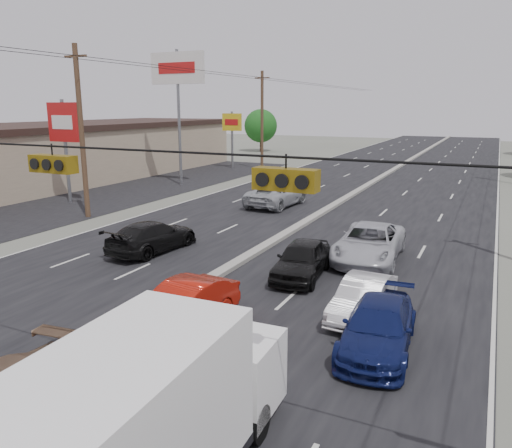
% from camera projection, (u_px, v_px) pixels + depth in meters
% --- Properties ---
extents(ground, '(200.00, 200.00, 0.00)m').
position_uv_depth(ground, '(29.00, 391.00, 11.81)').
color(ground, '#606356').
rests_on(ground, ground).
extents(road_surface, '(20.00, 160.00, 0.02)m').
position_uv_depth(road_surface, '(355.00, 194.00, 38.13)').
color(road_surface, black).
rests_on(road_surface, ground).
extents(center_median, '(0.50, 160.00, 0.20)m').
position_uv_depth(center_median, '(355.00, 193.00, 38.11)').
color(center_median, gray).
rests_on(center_median, ground).
extents(strip_mall, '(12.00, 42.00, 4.60)m').
position_uv_depth(strip_mall, '(53.00, 155.00, 44.14)').
color(strip_mall, tan).
rests_on(strip_mall, ground).
extents(parking_lot, '(10.00, 42.00, 0.02)m').
position_uv_depth(parking_lot, '(135.00, 188.00, 40.89)').
color(parking_lot, black).
rests_on(parking_lot, ground).
extents(utility_pole_left_b, '(1.60, 0.30, 10.00)m').
position_uv_depth(utility_pole_left_b, '(81.00, 132.00, 29.04)').
color(utility_pole_left_b, '#422D1E').
rests_on(utility_pole_left_b, ground).
extents(utility_pole_left_c, '(1.60, 0.30, 10.00)m').
position_uv_depth(utility_pole_left_c, '(262.00, 121.00, 50.98)').
color(utility_pole_left_c, '#422D1E').
rests_on(utility_pole_left_c, ground).
extents(traffic_signals, '(25.00, 0.30, 0.54)m').
position_uv_depth(traffic_signals, '(49.00, 161.00, 9.95)').
color(traffic_signals, black).
rests_on(traffic_signals, ground).
extents(pole_sign_mid, '(2.60, 0.25, 7.00)m').
position_uv_depth(pole_sign_mid, '(64.00, 128.00, 33.57)').
color(pole_sign_mid, slate).
rests_on(pole_sign_mid, ground).
extents(pole_sign_billboard, '(5.00, 0.25, 11.00)m').
position_uv_depth(pole_sign_billboard, '(178.00, 77.00, 40.42)').
color(pole_sign_billboard, slate).
rests_on(pole_sign_billboard, ground).
extents(pole_sign_far, '(2.20, 0.25, 6.00)m').
position_uv_depth(pole_sign_far, '(232.00, 127.00, 52.61)').
color(pole_sign_far, slate).
rests_on(pole_sign_far, ground).
extents(tree_left_far, '(4.80, 4.80, 6.12)m').
position_uv_depth(tree_left_far, '(261.00, 126.00, 72.84)').
color(tree_left_far, '#382619').
rests_on(tree_left_far, ground).
extents(box_truck, '(2.40, 6.26, 3.14)m').
position_uv_depth(box_truck, '(153.00, 419.00, 8.10)').
color(box_truck, black).
rests_on(box_truck, ground).
extents(red_sedan, '(1.82, 4.32, 1.39)m').
position_uv_depth(red_sedan, '(183.00, 307.00, 14.97)').
color(red_sedan, '#AD170A').
rests_on(red_sedan, ground).
extents(queue_car_a, '(2.10, 4.36, 1.44)m').
position_uv_depth(queue_car_a, '(302.00, 260.00, 19.47)').
color(queue_car_a, black).
rests_on(queue_car_a, ground).
extents(queue_car_b, '(1.50, 3.85, 1.25)m').
position_uv_depth(queue_car_b, '(363.00, 298.00, 15.80)').
color(queue_car_b, silver).
rests_on(queue_car_b, ground).
extents(queue_car_c, '(2.85, 5.68, 1.54)m').
position_uv_depth(queue_car_c, '(369.00, 243.00, 21.57)').
color(queue_car_c, '#BBBCC3').
rests_on(queue_car_c, ground).
extents(queue_car_d, '(2.17, 4.61, 1.30)m').
position_uv_depth(queue_car_d, '(378.00, 328.00, 13.67)').
color(queue_car_d, '#0F174C').
rests_on(queue_car_d, ground).
extents(oncoming_near, '(2.37, 5.00, 1.41)m').
position_uv_depth(oncoming_near, '(153.00, 237.00, 22.95)').
color(oncoming_near, black).
rests_on(oncoming_near, ground).
extents(oncoming_far, '(2.86, 5.67, 1.54)m').
position_uv_depth(oncoming_far, '(277.00, 195.00, 33.40)').
color(oncoming_far, '#A7AAAF').
rests_on(oncoming_far, ground).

